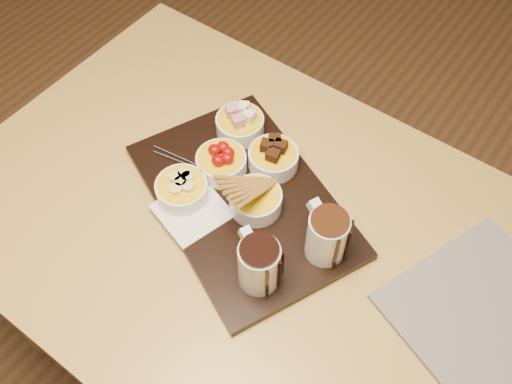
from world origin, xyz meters
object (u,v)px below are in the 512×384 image
Objects in this scene: bowl_strawberries at (221,163)px; newspaper at (507,337)px; pitcher_milk_chocolate at (327,237)px; dining_table at (257,253)px; serving_board at (244,200)px; pitcher_dark_chocolate at (259,265)px.

bowl_strawberries is 0.27× the size of newspaper.
newspaper is at bearing 32.33° from pitcher_milk_chocolate.
bowl_strawberries is (-0.13, 0.06, 0.14)m from dining_table.
pitcher_milk_chocolate is (0.19, -0.01, 0.06)m from serving_board.
pitcher_dark_chocolate is (0.07, -0.09, 0.17)m from dining_table.
serving_board reaches higher than dining_table.
pitcher_dark_chocolate is (0.13, -0.12, 0.06)m from serving_board.
pitcher_milk_chocolate is at bearing -7.76° from bowl_strawberries.
newspaper is (0.60, 0.01, -0.03)m from bowl_strawberries.
dining_table is at bearing 152.05° from pitcher_dark_chocolate.
pitcher_dark_chocolate is (0.20, -0.15, 0.03)m from bowl_strawberries.
pitcher_dark_chocolate is 0.27× the size of newspaper.
bowl_strawberries is at bearing -158.23° from newspaper.
bowl_strawberries reaches higher than dining_table.
bowl_strawberries reaches higher than serving_board.
serving_board is at bearing 160.02° from pitcher_dark_chocolate.
dining_table is 0.12m from serving_board.
bowl_strawberries is 1.01× the size of pitcher_dark_chocolate.
pitcher_dark_chocolate is at bearing -36.81° from bowl_strawberries.
serving_board is 4.65× the size of pitcher_milk_chocolate.
serving_board reaches higher than newspaper.
dining_table is 0.20m from pitcher_dark_chocolate.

